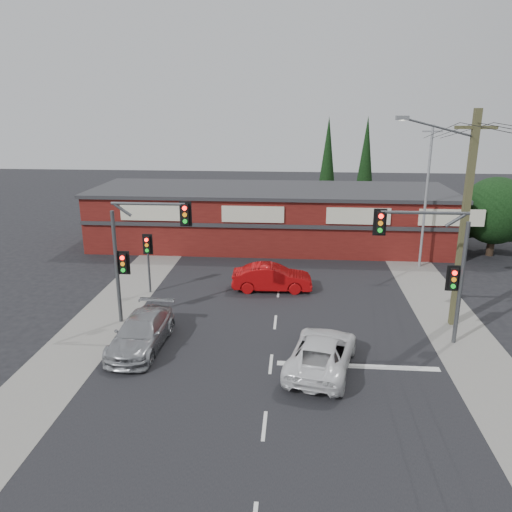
# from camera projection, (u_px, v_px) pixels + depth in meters

# --- Properties ---
(ground) EXTENTS (120.00, 120.00, 0.00)m
(ground) POSITION_uv_depth(u_px,v_px,m) (273.00, 346.00, 21.83)
(ground) COLOR black
(ground) RESTS_ON ground
(road_strip) EXTENTS (14.00, 70.00, 0.01)m
(road_strip) POSITION_uv_depth(u_px,v_px,m) (277.00, 303.00, 26.60)
(road_strip) COLOR black
(road_strip) RESTS_ON ground
(verge_left) EXTENTS (3.00, 70.00, 0.02)m
(verge_left) POSITION_uv_depth(u_px,v_px,m) (122.00, 298.00, 27.25)
(verge_left) COLOR gray
(verge_left) RESTS_ON ground
(verge_right) EXTENTS (3.00, 70.00, 0.02)m
(verge_right) POSITION_uv_depth(u_px,v_px,m) (440.00, 308.00, 25.94)
(verge_right) COLOR gray
(verge_right) RESTS_ON ground
(stop_line) EXTENTS (6.50, 0.35, 0.01)m
(stop_line) POSITION_uv_depth(u_px,v_px,m) (357.00, 366.00, 20.12)
(stop_line) COLOR silver
(stop_line) RESTS_ON ground
(white_suv) EXTENTS (3.35, 5.37, 1.38)m
(white_suv) POSITION_uv_depth(u_px,v_px,m) (322.00, 353.00, 19.80)
(white_suv) COLOR white
(white_suv) RESTS_ON ground
(silver_suv) EXTENTS (2.16, 4.96, 1.42)m
(silver_suv) POSITION_uv_depth(u_px,v_px,m) (141.00, 332.00, 21.51)
(silver_suv) COLOR #A1A3A6
(silver_suv) RESTS_ON ground
(red_sedan) EXTENTS (4.55, 1.75, 1.48)m
(red_sedan) POSITION_uv_depth(u_px,v_px,m) (272.00, 278.00, 28.27)
(red_sedan) COLOR #AD0A0C
(red_sedan) RESTS_ON ground
(lane_dashes) EXTENTS (0.12, 54.90, 0.01)m
(lane_dashes) POSITION_uv_depth(u_px,v_px,m) (280.00, 280.00, 30.08)
(lane_dashes) COLOR silver
(lane_dashes) RESTS_ON ground
(shop_building) EXTENTS (27.30, 8.40, 4.22)m
(shop_building) POSITION_uv_depth(u_px,v_px,m) (271.00, 216.00, 37.49)
(shop_building) COLOR #551311
(shop_building) RESTS_ON ground
(tree_cluster) EXTENTS (5.90, 5.10, 5.50)m
(tree_cluster) POSITION_uv_depth(u_px,v_px,m) (495.00, 214.00, 34.59)
(tree_cluster) COLOR #2D2116
(tree_cluster) RESTS_ON ground
(conifer_near) EXTENTS (1.80, 1.80, 9.25)m
(conifer_near) POSITION_uv_depth(u_px,v_px,m) (328.00, 161.00, 42.87)
(conifer_near) COLOR #2D2116
(conifer_near) RESTS_ON ground
(conifer_far) EXTENTS (1.80, 1.80, 9.25)m
(conifer_far) POSITION_uv_depth(u_px,v_px,m) (366.00, 159.00, 44.50)
(conifer_far) COLOR #2D2116
(conifer_far) RESTS_ON ground
(traffic_mast_left) EXTENTS (3.77, 0.27, 5.97)m
(traffic_mast_left) POSITION_uv_depth(u_px,v_px,m) (137.00, 244.00, 23.10)
(traffic_mast_left) COLOR #47494C
(traffic_mast_left) RESTS_ON ground
(traffic_mast_right) EXTENTS (3.96, 0.27, 5.97)m
(traffic_mast_right) POSITION_uv_depth(u_px,v_px,m) (437.00, 257.00, 21.11)
(traffic_mast_right) COLOR #47494C
(traffic_mast_right) RESTS_ON ground
(pedestal_signal) EXTENTS (0.55, 0.27, 3.38)m
(pedestal_signal) POSITION_uv_depth(u_px,v_px,m) (148.00, 251.00, 27.42)
(pedestal_signal) COLOR #47494C
(pedestal_signal) RESTS_ON ground
(utility_pole) EXTENTS (4.38, 0.59, 10.00)m
(utility_pole) POSITION_uv_depth(u_px,v_px,m) (462.00, 214.00, 22.47)
(utility_pole) COLOR brown
(utility_pole) RESTS_ON ground
(steel_pole) EXTENTS (1.20, 0.16, 9.00)m
(steel_pole) POSITION_uv_depth(u_px,v_px,m) (426.00, 195.00, 31.22)
(steel_pole) COLOR gray
(steel_pole) RESTS_ON ground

